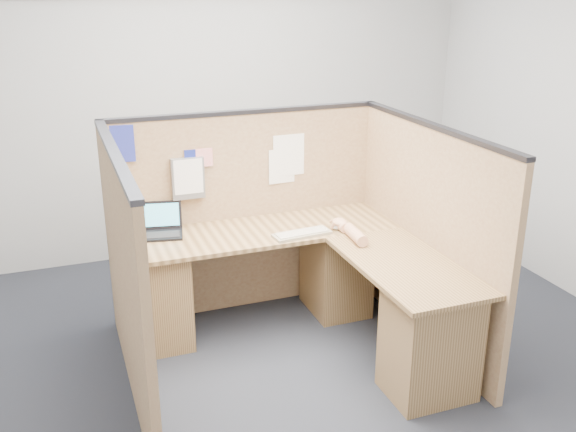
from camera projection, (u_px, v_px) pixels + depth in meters
name	position (u px, v px, depth m)	size (l,w,h in m)	color
floor	(294.00, 369.00, 4.19)	(5.00, 5.00, 0.00)	black
wall_back	(204.00, 100.00, 5.70)	(5.00, 5.00, 0.00)	#A9AAAE
cubicle_partitions	(271.00, 237.00, 4.30)	(2.06, 1.83, 1.53)	brown
l_desk	(304.00, 292.00, 4.37)	(1.95, 1.75, 0.73)	brown
laptop	(160.00, 227.00, 4.46)	(0.32, 0.32, 0.21)	black
keyboard	(302.00, 234.00, 4.43)	(0.42, 0.18, 0.03)	gray
mouse	(339.00, 226.00, 4.54)	(0.12, 0.07, 0.05)	silver
hand_forearm	(350.00, 231.00, 4.41)	(0.12, 0.43, 0.09)	tan
blue_poster	(120.00, 144.00, 4.29)	(0.19, 0.00, 0.25)	#202B96
american_flag	(195.00, 160.00, 4.50)	(0.21, 0.01, 0.35)	olive
file_holder	(188.00, 178.00, 4.51)	(0.23, 0.05, 0.30)	slate
paper_left	(289.00, 155.00, 4.75)	(0.24, 0.00, 0.31)	white
paper_right	(282.00, 166.00, 4.76)	(0.20, 0.00, 0.26)	white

